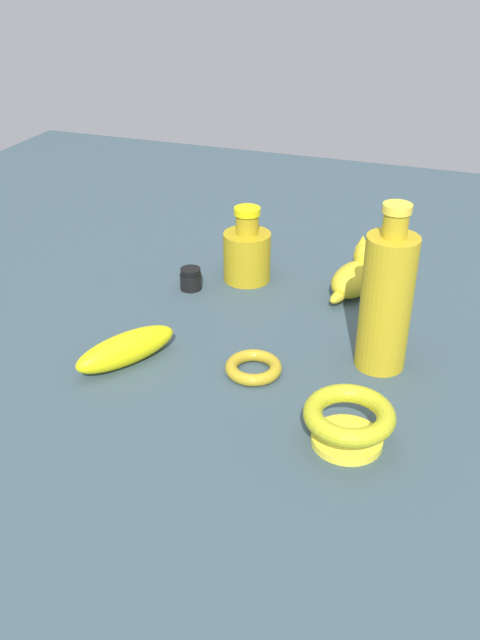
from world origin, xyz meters
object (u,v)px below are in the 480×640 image
object	(u,v)px
bowl	(349,420)
bottle_tall	(386,300)
cat_figurine	(359,272)
bangle	(253,367)
nail_polish_jar	(191,279)
banana	(126,349)
bottle_short	(247,252)

from	to	relation	value
bowl	bottle_tall	bearing A→B (deg)	177.89
cat_figurine	bangle	distance (m)	0.32
cat_figurine	nail_polish_jar	size ratio (longest dim) A/B	3.87
nail_polish_jar	cat_figurine	bearing A→B (deg)	107.93
bowl	banana	size ratio (longest dim) A/B	0.70
cat_figurine	bowl	xyz separation A→B (m)	(0.41, 0.07, -0.00)
nail_polish_jar	banana	xyz separation A→B (m)	(0.25, 0.01, 0.00)
bangle	nail_polish_jar	xyz separation A→B (m)	(-0.21, -0.19, 0.01)
bottle_tall	nail_polish_jar	bearing A→B (deg)	-110.01
cat_figurine	bottle_tall	xyz separation A→B (m)	(0.22, 0.08, 0.07)
nail_polish_jar	bowl	size ratio (longest dim) A/B	0.34
nail_polish_jar	bottle_tall	size ratio (longest dim) A/B	0.16
bottle_short	nail_polish_jar	size ratio (longest dim) A/B	3.53
bangle	banana	xyz separation A→B (m)	(0.04, -0.18, 0.01)
cat_figurine	bowl	distance (m)	0.42
bottle_short	nail_polish_jar	xyz separation A→B (m)	(0.07, -0.08, -0.03)
bottle_short	cat_figurine	size ratio (longest dim) A/B	0.91
bottle_tall	banana	bearing A→B (deg)	-70.79
bangle	cat_figurine	bearing A→B (deg)	163.52
bangle	bowl	xyz separation A→B (m)	(0.11, 0.16, 0.03)
banana	bottle_tall	world-z (taller)	bottle_tall
nail_polish_jar	bottle_tall	world-z (taller)	bottle_tall
cat_figurine	nail_polish_jar	bearing A→B (deg)	-72.07
cat_figurine	bottle_short	bearing A→B (deg)	-84.07
cat_figurine	bottle_tall	distance (m)	0.24
bottle_short	bowl	distance (m)	0.47
cat_figurine	nail_polish_jar	distance (m)	0.29
bottle_short	bottle_tall	size ratio (longest dim) A/B	0.55
bangle	banana	size ratio (longest dim) A/B	0.50
bottle_short	bottle_tall	world-z (taller)	bottle_tall
bottle_short	banana	size ratio (longest dim) A/B	0.84
bangle	bottle_tall	world-z (taller)	bottle_tall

